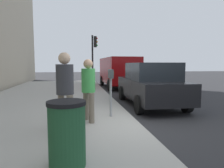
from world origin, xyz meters
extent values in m
plane|color=#2B2B2D|center=(0.00, 0.00, 0.00)|extent=(80.00, 80.00, 0.00)
cube|color=#A8A59E|center=(0.00, 3.00, 0.07)|extent=(28.00, 6.00, 0.15)
cylinder|color=gray|center=(0.52, 0.65, 0.72)|extent=(0.07, 0.07, 1.15)
cube|color=#383D42|center=(0.42, 0.65, 1.43)|extent=(0.16, 0.11, 0.26)
cube|color=#383D42|center=(0.62, 0.65, 1.43)|extent=(0.16, 0.11, 0.26)
cube|color=#268C33|center=(0.42, 0.59, 1.45)|extent=(0.10, 0.01, 0.10)
cube|color=#268C33|center=(0.62, 0.59, 1.45)|extent=(0.10, 0.01, 0.10)
cylinder|color=#726656|center=(0.30, 1.40, 0.55)|extent=(0.15, 0.15, 0.81)
cylinder|color=#726656|center=(-0.05, 1.26, 0.55)|extent=(0.15, 0.15, 0.81)
cylinder|color=green|center=(0.13, 1.33, 1.27)|extent=(0.37, 0.37, 0.64)
sphere|color=tan|center=(0.13, 1.33, 1.72)|extent=(0.25, 0.25, 0.25)
cylinder|color=#726656|center=(-0.43, 2.01, 0.58)|extent=(0.15, 0.15, 0.87)
cylinder|color=#726656|center=(-0.76, 1.79, 0.58)|extent=(0.15, 0.15, 0.87)
cylinder|color=#333338|center=(-0.59, 1.90, 1.36)|extent=(0.40, 0.40, 0.69)
sphere|color=beige|center=(-0.59, 1.90, 1.84)|extent=(0.27, 0.27, 0.27)
cube|color=black|center=(2.59, -1.35, 0.71)|extent=(4.43, 1.92, 0.76)
cube|color=black|center=(2.39, -1.35, 1.43)|extent=(2.23, 1.73, 0.68)
cylinder|color=black|center=(4.04, -0.50, 0.33)|extent=(0.66, 0.23, 0.66)
cylinder|color=black|center=(4.01, -2.25, 0.33)|extent=(0.66, 0.23, 0.66)
cylinder|color=black|center=(1.18, -0.45, 0.33)|extent=(0.66, 0.23, 0.66)
cylinder|color=black|center=(1.15, -2.20, 0.33)|extent=(0.66, 0.23, 0.66)
cube|color=maroon|center=(9.10, -1.35, 1.28)|extent=(5.24, 2.12, 1.80)
cylinder|color=black|center=(10.77, -0.36, 0.38)|extent=(0.76, 0.24, 0.76)
cylinder|color=black|center=(10.82, -2.26, 0.38)|extent=(0.76, 0.24, 0.76)
cylinder|color=black|center=(7.39, -0.44, 0.38)|extent=(0.76, 0.24, 0.76)
cylinder|color=black|center=(7.44, -2.34, 0.38)|extent=(0.76, 0.24, 0.76)
cylinder|color=black|center=(9.11, 0.52, 1.95)|extent=(0.12, 0.12, 3.60)
cube|color=black|center=(9.11, 0.32, 3.30)|extent=(0.24, 0.20, 0.76)
sphere|color=red|center=(9.11, 0.21, 3.54)|extent=(0.14, 0.14, 0.14)
sphere|color=orange|center=(9.11, 0.21, 3.30)|extent=(0.14, 0.14, 0.14)
sphere|color=green|center=(9.11, 0.21, 3.06)|extent=(0.14, 0.14, 0.14)
cylinder|color=#1E4C2D|center=(-2.26, 1.79, 0.62)|extent=(0.56, 0.56, 0.95)
cylinder|color=black|center=(-2.26, 1.79, 1.13)|extent=(0.59, 0.59, 0.06)
camera|label=1|loc=(-5.28, 1.63, 1.71)|focal=32.09mm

